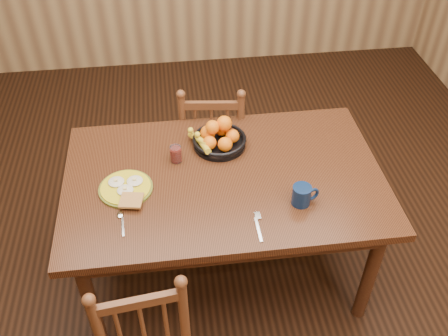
{
  "coord_description": "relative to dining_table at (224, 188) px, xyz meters",
  "views": [
    {
      "loc": [
        -0.23,
        -1.83,
        2.44
      ],
      "look_at": [
        0.0,
        0.0,
        0.8
      ],
      "focal_mm": 40.0,
      "sensor_mm": 36.0,
      "label": 1
    }
  ],
  "objects": [
    {
      "name": "spoon",
      "position": [
        -0.51,
        -0.24,
        0.09
      ],
      "size": [
        0.04,
        0.16,
        0.01
      ],
      "rotation": [
        0.0,
        0.0,
        0.06
      ],
      "color": "silver",
      "rests_on": "dining_table"
    },
    {
      "name": "room",
      "position": [
        0.0,
        0.0,
        0.68
      ],
      "size": [
        4.52,
        5.02,
        2.72
      ],
      "color": "black",
      "rests_on": "ground"
    },
    {
      "name": "chair_far",
      "position": [
        0.01,
        0.64,
        -0.22
      ],
      "size": [
        0.46,
        0.44,
        0.91
      ],
      "rotation": [
        0.0,
        0.0,
        3.02
      ],
      "color": "#533119",
      "rests_on": "ground"
    },
    {
      "name": "fork",
      "position": [
        0.11,
        -0.35,
        0.09
      ],
      "size": [
        0.03,
        0.18,
        0.0
      ],
      "rotation": [
        0.0,
        0.0,
        0.01
      ],
      "color": "silver",
      "rests_on": "dining_table"
    },
    {
      "name": "fruit_bowl",
      "position": [
        -0.0,
        0.24,
        0.14
      ],
      "size": [
        0.32,
        0.29,
        0.17
      ],
      "color": "black",
      "rests_on": "dining_table"
    },
    {
      "name": "breakfast_plate",
      "position": [
        -0.49,
        -0.04,
        0.1
      ],
      "size": [
        0.26,
        0.3,
        0.04
      ],
      "color": "#59601E",
      "rests_on": "dining_table"
    },
    {
      "name": "juice_glass",
      "position": [
        -0.23,
        0.15,
        0.13
      ],
      "size": [
        0.06,
        0.06,
        0.09
      ],
      "color": "silver",
      "rests_on": "dining_table"
    },
    {
      "name": "dining_table",
      "position": [
        0.0,
        0.0,
        0.0
      ],
      "size": [
        1.6,
        1.0,
        0.75
      ],
      "color": "black",
      "rests_on": "ground"
    },
    {
      "name": "coffee_mug",
      "position": [
        0.34,
        -0.24,
        0.14
      ],
      "size": [
        0.13,
        0.09,
        0.1
      ],
      "color": "#0B1D3F",
      "rests_on": "dining_table"
    }
  ]
}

